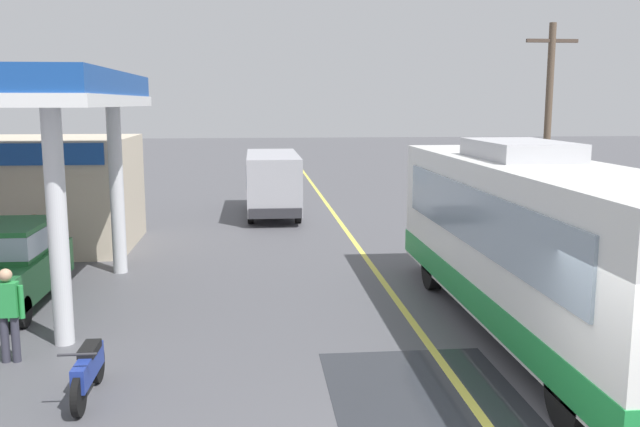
{
  "coord_description": "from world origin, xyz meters",
  "views": [
    {
      "loc": [
        -3.18,
        -7.25,
        4.44
      ],
      "look_at": [
        -1.5,
        10.0,
        1.6
      ],
      "focal_mm": 38.02,
      "sensor_mm": 36.0,
      "label": 1
    }
  ],
  "objects_px": {
    "coach_bus_main": "(535,247)",
    "pedestrian_by_shop": "(36,242)",
    "motorcycle_parked_forecourt": "(88,370)",
    "minibus_opposing_lane": "(273,178)",
    "pedestrian_near_pump": "(8,310)",
    "car_at_pump": "(9,261)"
  },
  "relations": [
    {
      "from": "minibus_opposing_lane",
      "to": "pedestrian_near_pump",
      "type": "xyz_separation_m",
      "value": [
        -4.96,
        -15.26,
        -0.54
      ]
    },
    {
      "from": "coach_bus_main",
      "to": "motorcycle_parked_forecourt",
      "type": "height_order",
      "value": "coach_bus_main"
    },
    {
      "from": "motorcycle_parked_forecourt",
      "to": "pedestrian_by_shop",
      "type": "relative_size",
      "value": 1.08
    },
    {
      "from": "minibus_opposing_lane",
      "to": "pedestrian_by_shop",
      "type": "height_order",
      "value": "minibus_opposing_lane"
    },
    {
      "from": "coach_bus_main",
      "to": "motorcycle_parked_forecourt",
      "type": "distance_m",
      "value": 8.28
    },
    {
      "from": "coach_bus_main",
      "to": "car_at_pump",
      "type": "relative_size",
      "value": 2.63
    },
    {
      "from": "coach_bus_main",
      "to": "pedestrian_by_shop",
      "type": "relative_size",
      "value": 6.65
    },
    {
      "from": "coach_bus_main",
      "to": "minibus_opposing_lane",
      "type": "height_order",
      "value": "coach_bus_main"
    },
    {
      "from": "pedestrian_by_shop",
      "to": "minibus_opposing_lane",
      "type": "bearing_deg",
      "value": 56.1
    },
    {
      "from": "car_at_pump",
      "to": "pedestrian_near_pump",
      "type": "xyz_separation_m",
      "value": [
        1.17,
        -3.46,
        -0.08
      ]
    },
    {
      "from": "coach_bus_main",
      "to": "pedestrian_near_pump",
      "type": "distance_m",
      "value": 9.62
    },
    {
      "from": "motorcycle_parked_forecourt",
      "to": "minibus_opposing_lane",
      "type": "bearing_deg",
      "value": 79.01
    },
    {
      "from": "pedestrian_near_pump",
      "to": "car_at_pump",
      "type": "bearing_deg",
      "value": 108.63
    },
    {
      "from": "pedestrian_near_pump",
      "to": "pedestrian_by_shop",
      "type": "xyz_separation_m",
      "value": [
        -1.33,
        5.89,
        0.0
      ]
    },
    {
      "from": "coach_bus_main",
      "to": "minibus_opposing_lane",
      "type": "bearing_deg",
      "value": 107.44
    },
    {
      "from": "motorcycle_parked_forecourt",
      "to": "pedestrian_near_pump",
      "type": "distance_m",
      "value": 2.38
    },
    {
      "from": "coach_bus_main",
      "to": "minibus_opposing_lane",
      "type": "distance_m",
      "value": 15.39
    },
    {
      "from": "car_at_pump",
      "to": "pedestrian_near_pump",
      "type": "relative_size",
      "value": 2.53
    },
    {
      "from": "motorcycle_parked_forecourt",
      "to": "pedestrian_by_shop",
      "type": "height_order",
      "value": "pedestrian_by_shop"
    },
    {
      "from": "coach_bus_main",
      "to": "minibus_opposing_lane",
      "type": "xyz_separation_m",
      "value": [
        -4.61,
        14.68,
        -0.25
      ]
    },
    {
      "from": "car_at_pump",
      "to": "pedestrian_by_shop",
      "type": "xyz_separation_m",
      "value": [
        -0.17,
        2.43,
        -0.08
      ]
    },
    {
      "from": "coach_bus_main",
      "to": "motorcycle_parked_forecourt",
      "type": "xyz_separation_m",
      "value": [
        -7.89,
        -2.18,
        -1.28
      ]
    }
  ]
}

